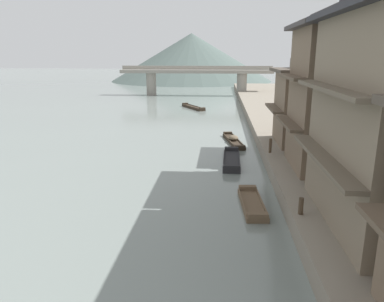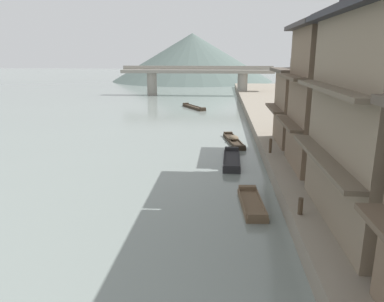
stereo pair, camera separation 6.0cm
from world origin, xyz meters
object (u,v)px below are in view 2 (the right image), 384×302
(boat_moored_nearest, at_px, (194,107))
(mooring_post_dock_mid, at_px, (300,206))
(house_waterfront_tall, at_px, (345,94))
(stone_bridge, at_px, (197,76))
(boat_moored_third, at_px, (234,140))
(boat_moored_far, at_px, (232,160))
(boat_moored_second, at_px, (252,204))
(mooring_post_dock_far, at_px, (270,146))
(house_waterfront_narrow, at_px, (318,103))

(boat_moored_nearest, xyz_separation_m, mooring_post_dock_mid, (7.20, -36.30, 1.07))
(house_waterfront_tall, distance_m, stone_bridge, 48.14)
(boat_moored_third, xyz_separation_m, boat_moored_far, (-0.32, -6.05, -0.03))
(boat_moored_second, distance_m, mooring_post_dock_far, 7.51)
(house_waterfront_tall, relative_size, stone_bridge, 0.31)
(boat_moored_third, relative_size, house_waterfront_narrow, 0.83)
(house_waterfront_narrow, bearing_deg, boat_moored_second, -117.97)
(house_waterfront_tall, distance_m, mooring_post_dock_mid, 8.57)
(mooring_post_dock_mid, bearing_deg, mooring_post_dock_far, 90.00)
(stone_bridge, bearing_deg, boat_moored_nearest, -87.44)
(boat_moored_far, bearing_deg, boat_moored_third, 86.93)
(boat_moored_second, distance_m, house_waterfront_narrow, 12.10)
(boat_moored_second, relative_size, boat_moored_third, 0.69)
(stone_bridge, bearing_deg, boat_moored_third, -81.26)
(boat_moored_far, bearing_deg, house_waterfront_narrow, 23.05)
(boat_moored_second, xyz_separation_m, house_waterfront_narrow, (5.40, 10.17, 3.72))
(boat_moored_second, xyz_separation_m, mooring_post_dock_mid, (1.74, -2.60, 1.07))
(mooring_post_dock_mid, xyz_separation_m, stone_bridge, (-7.96, 53.47, 2.32))
(boat_moored_nearest, relative_size, house_waterfront_narrow, 0.81)
(house_waterfront_tall, distance_m, house_waterfront_narrow, 6.17)
(boat_moored_second, height_order, boat_moored_third, boat_moored_third)
(boat_moored_third, distance_m, stone_bridge, 37.88)
(boat_moored_second, xyz_separation_m, stone_bridge, (-6.22, 50.87, 3.39))
(mooring_post_dock_far, bearing_deg, stone_bridge, 100.34)
(boat_moored_far, height_order, stone_bridge, stone_bridge)
(house_waterfront_narrow, bearing_deg, house_waterfront_tall, -91.42)
(boat_moored_nearest, distance_m, house_waterfront_narrow, 26.18)
(boat_moored_nearest, bearing_deg, boat_moored_second, -80.81)
(boat_moored_nearest, bearing_deg, mooring_post_dock_far, -74.80)
(boat_moored_far, xyz_separation_m, mooring_post_dock_mid, (2.55, -10.13, 1.05))
(boat_moored_far, bearing_deg, boat_moored_second, -83.87)
(boat_moored_nearest, relative_size, mooring_post_dock_far, 5.69)
(boat_moored_third, height_order, boat_moored_far, boat_moored_third)
(mooring_post_dock_mid, bearing_deg, house_waterfront_narrow, 74.03)
(house_waterfront_tall, height_order, stone_bridge, house_waterfront_tall)
(boat_moored_nearest, height_order, boat_moored_third, boat_moored_third)
(boat_moored_far, distance_m, house_waterfront_narrow, 7.70)
(mooring_post_dock_mid, height_order, mooring_post_dock_far, mooring_post_dock_far)
(boat_moored_far, height_order, mooring_post_dock_far, mooring_post_dock_far)
(house_waterfront_narrow, height_order, mooring_post_dock_far, house_waterfront_narrow)
(boat_moored_far, height_order, house_waterfront_tall, house_waterfront_tall)
(house_waterfront_tall, bearing_deg, mooring_post_dock_mid, -117.48)
(boat_moored_third, xyz_separation_m, mooring_post_dock_far, (2.23, -6.37, 1.15))
(boat_moored_second, xyz_separation_m, boat_moored_far, (-0.81, 7.53, 0.02))
(mooring_post_dock_mid, distance_m, stone_bridge, 54.11)
(boat_moored_second, bearing_deg, boat_moored_third, 92.04)
(boat_moored_second, distance_m, stone_bridge, 51.36)
(boat_moored_nearest, bearing_deg, stone_bridge, 92.56)
(boat_moored_second, xyz_separation_m, boat_moored_third, (-0.48, 13.57, 0.04))
(mooring_post_dock_mid, bearing_deg, boat_moored_far, 104.14)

